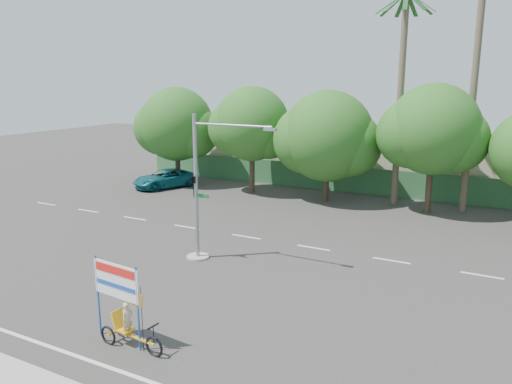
% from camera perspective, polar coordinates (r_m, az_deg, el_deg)
% --- Properties ---
extents(ground, '(120.00, 120.00, 0.00)m').
position_cam_1_polar(ground, '(20.44, -7.18, -12.03)').
color(ground, '#33302D').
rests_on(ground, ground).
extents(fence, '(38.00, 0.08, 2.00)m').
position_cam_1_polar(fence, '(38.91, 11.15, 1.36)').
color(fence, '#336B3D').
rests_on(fence, ground).
extents(building_left, '(12.00, 8.00, 4.00)m').
position_cam_1_polar(building_left, '(46.53, 0.96, 4.69)').
color(building_left, '#BFB698').
rests_on(building_left, ground).
extents(building_right, '(14.00, 8.00, 3.60)m').
position_cam_1_polar(building_right, '(41.76, 23.59, 2.41)').
color(building_right, '#BFB698').
rests_on(building_right, ground).
extents(tree_far_left, '(7.14, 6.00, 7.96)m').
position_cam_1_polar(tree_far_left, '(41.57, -9.12, 7.40)').
color(tree_far_left, '#473828').
rests_on(tree_far_left, ground).
extents(tree_left, '(6.66, 5.60, 8.07)m').
position_cam_1_polar(tree_left, '(37.77, -0.52, 7.49)').
color(tree_left, '#473828').
rests_on(tree_left, ground).
extents(tree_center, '(7.62, 6.40, 7.85)m').
position_cam_1_polar(tree_center, '(35.41, 8.10, 6.04)').
color(tree_center, '#473828').
rests_on(tree_center, ground).
extents(tree_right, '(6.90, 5.80, 8.36)m').
position_cam_1_polar(tree_right, '(33.63, 19.51, 6.41)').
color(tree_right, '#473828').
rests_on(tree_right, ground).
extents(palm_tall, '(3.73, 3.79, 17.45)m').
position_cam_1_polar(palm_tall, '(34.78, 23.99, 14.89)').
color(palm_tall, '#70604C').
rests_on(palm_tall, ground).
extents(palm_short, '(3.73, 3.79, 14.45)m').
position_cam_1_polar(palm_short, '(35.38, 16.31, 12.80)').
color(palm_short, '#70604C').
rests_on(palm_short, ground).
extents(traffic_signal, '(4.72, 1.10, 7.00)m').
position_cam_1_polar(traffic_signal, '(23.77, -6.25, -0.98)').
color(traffic_signal, gray).
rests_on(traffic_signal, ground).
extents(trike_billboard, '(2.94, 0.78, 2.89)m').
position_cam_1_polar(trike_billboard, '(17.20, -14.86, -13.07)').
color(trike_billboard, black).
rests_on(trike_billboard, ground).
extents(pickup_truck, '(4.34, 5.72, 1.44)m').
position_cam_1_polar(pickup_truck, '(40.82, -10.35, 1.52)').
color(pickup_truck, '#0D5661').
rests_on(pickup_truck, ground).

